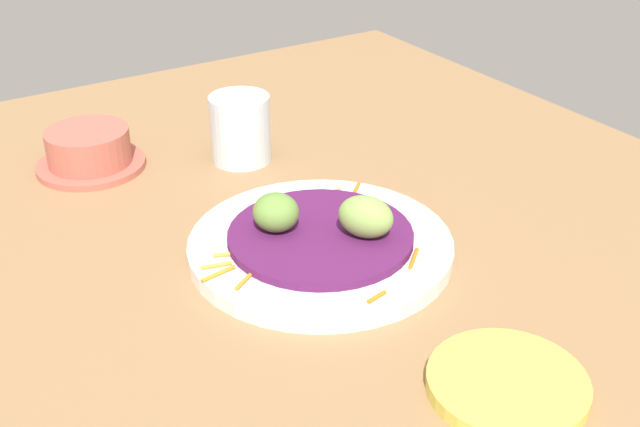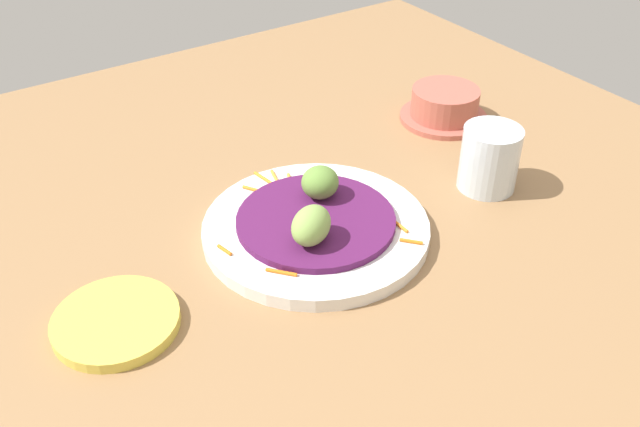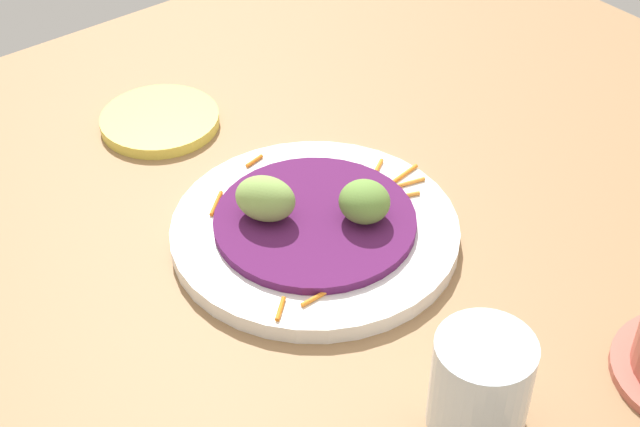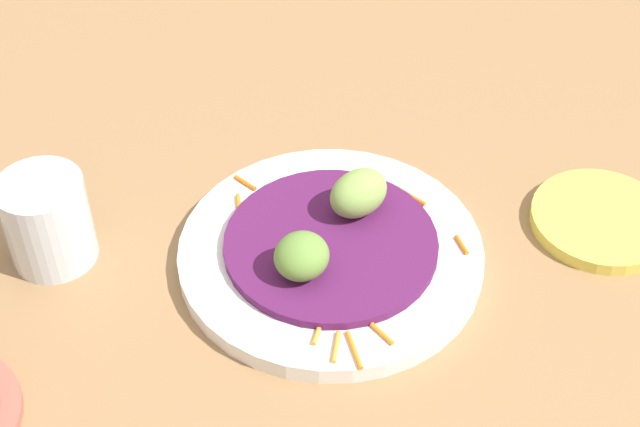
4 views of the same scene
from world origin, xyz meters
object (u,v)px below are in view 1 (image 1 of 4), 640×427
(guac_scoop_center, at_px, (366,217))
(terracotta_bowl, at_px, (89,151))
(main_plate, at_px, (320,246))
(water_glass, at_px, (240,129))
(guac_scoop_left, at_px, (276,212))
(side_plate_small, at_px, (507,384))

(guac_scoop_center, height_order, terracotta_bowl, guac_scoop_center)
(main_plate, height_order, water_glass, water_glass)
(guac_scoop_left, xyz_separation_m, side_plate_small, (-0.28, -0.05, -0.04))
(main_plate, relative_size, side_plate_small, 2.08)
(terracotta_bowl, relative_size, water_glass, 1.57)
(guac_scoop_center, relative_size, water_glass, 0.67)
(side_plate_small, height_order, terracotta_bowl, terracotta_bowl)
(guac_scoop_left, relative_size, terracotta_bowl, 0.36)
(main_plate, bearing_deg, terracotta_bowl, 22.39)
(main_plate, height_order, guac_scoop_left, guac_scoop_left)
(main_plate, xyz_separation_m, terracotta_bowl, (0.32, 0.13, 0.01))
(guac_scoop_left, bearing_deg, water_glass, -18.41)
(guac_scoop_left, height_order, water_glass, water_glass)
(main_plate, xyz_separation_m, guac_scoop_left, (0.03, 0.03, 0.04))
(guac_scoop_left, bearing_deg, guac_scoop_center, -130.08)
(main_plate, height_order, terracotta_bowl, terracotta_bowl)
(terracotta_bowl, bearing_deg, side_plate_small, -165.60)
(guac_scoop_left, distance_m, terracotta_bowl, 0.30)
(main_plate, bearing_deg, guac_scoop_center, -130.08)
(guac_scoop_left, xyz_separation_m, guac_scoop_center, (-0.06, -0.07, 0.00))
(guac_scoop_left, height_order, side_plate_small, guac_scoop_left)
(guac_scoop_left, relative_size, side_plate_small, 0.37)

